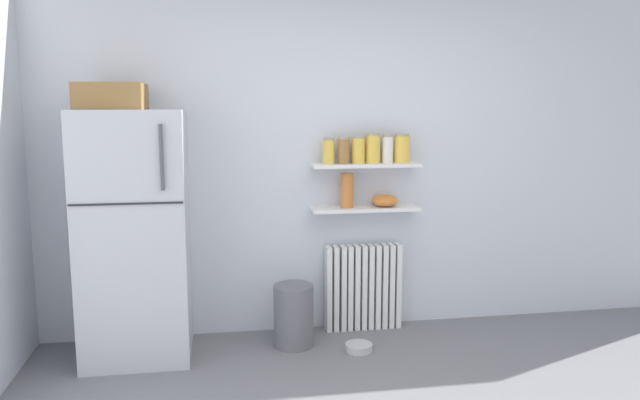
% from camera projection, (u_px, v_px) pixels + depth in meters
% --- Properties ---
extents(back_wall, '(7.04, 0.10, 2.60)m').
position_uv_depth(back_wall, '(340.00, 157.00, 4.55)').
color(back_wall, silver).
rests_on(back_wall, ground_plane).
extents(refrigerator, '(0.69, 0.66, 1.82)m').
position_uv_depth(refrigerator, '(134.00, 230.00, 4.02)').
color(refrigerator, '#B7BABF').
rests_on(refrigerator, ground_plane).
extents(radiator, '(0.57, 0.12, 0.65)m').
position_uv_depth(radiator, '(363.00, 287.00, 4.60)').
color(radiator, white).
rests_on(radiator, ground_plane).
extents(wall_shelf_lower, '(0.80, 0.22, 0.02)m').
position_uv_depth(wall_shelf_lower, '(365.00, 209.00, 4.48)').
color(wall_shelf_lower, white).
extents(wall_shelf_upper, '(0.80, 0.22, 0.02)m').
position_uv_depth(wall_shelf_upper, '(365.00, 165.00, 4.43)').
color(wall_shelf_upper, white).
extents(storage_jar_0, '(0.09, 0.09, 0.19)m').
position_uv_depth(storage_jar_0, '(329.00, 151.00, 4.37)').
color(storage_jar_0, yellow).
rests_on(storage_jar_0, wall_shelf_upper).
extents(storage_jar_1, '(0.09, 0.09, 0.20)m').
position_uv_depth(storage_jar_1, '(344.00, 150.00, 4.39)').
color(storage_jar_1, olive).
rests_on(storage_jar_1, wall_shelf_upper).
extents(storage_jar_2, '(0.09, 0.09, 0.20)m').
position_uv_depth(storage_jar_2, '(358.00, 150.00, 4.41)').
color(storage_jar_2, yellow).
rests_on(storage_jar_2, wall_shelf_upper).
extents(storage_jar_3, '(0.10, 0.10, 0.22)m').
position_uv_depth(storage_jar_3, '(373.00, 148.00, 4.42)').
color(storage_jar_3, yellow).
rests_on(storage_jar_3, wall_shelf_upper).
extents(storage_jar_4, '(0.08, 0.08, 0.21)m').
position_uv_depth(storage_jar_4, '(388.00, 149.00, 4.44)').
color(storage_jar_4, silver).
rests_on(storage_jar_4, wall_shelf_upper).
extents(storage_jar_5, '(0.11, 0.11, 0.22)m').
position_uv_depth(storage_jar_5, '(402.00, 148.00, 4.46)').
color(storage_jar_5, yellow).
rests_on(storage_jar_5, wall_shelf_upper).
extents(vase, '(0.09, 0.09, 0.25)m').
position_uv_depth(vase, '(347.00, 191.00, 4.44)').
color(vase, '#CC7033').
rests_on(vase, wall_shelf_lower).
extents(shelf_bowl, '(0.19, 0.19, 0.09)m').
position_uv_depth(shelf_bowl, '(385.00, 201.00, 4.50)').
color(shelf_bowl, orange).
rests_on(shelf_bowl, wall_shelf_lower).
extents(trash_bin, '(0.28, 0.28, 0.44)m').
position_uv_depth(trash_bin, '(294.00, 315.00, 4.28)').
color(trash_bin, slate).
rests_on(trash_bin, ground_plane).
extents(pet_food_bowl, '(0.19, 0.19, 0.05)m').
position_uv_depth(pet_food_bowl, '(359.00, 347.00, 4.21)').
color(pet_food_bowl, '#B7B7BC').
rests_on(pet_food_bowl, ground_plane).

